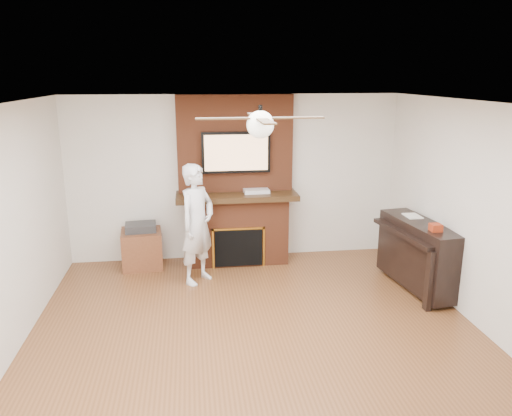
{
  "coord_description": "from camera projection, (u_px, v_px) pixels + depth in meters",
  "views": [
    {
      "loc": [
        -0.66,
        -4.67,
        2.78
      ],
      "look_at": [
        0.08,
        0.9,
        1.27
      ],
      "focal_mm": 35.0,
      "sensor_mm": 36.0,
      "label": 1
    }
  ],
  "objects": [
    {
      "name": "room_shell",
      "position": [
        260.0,
        233.0,
        4.95
      ],
      "size": [
        5.36,
        5.86,
        2.86
      ],
      "color": "brown",
      "rests_on": "ground"
    },
    {
      "name": "fireplace",
      "position": [
        236.0,
        197.0,
        7.46
      ],
      "size": [
        1.78,
        0.64,
        2.5
      ],
      "color": "brown",
      "rests_on": "ground"
    },
    {
      "name": "tv",
      "position": [
        236.0,
        152.0,
        7.24
      ],
      "size": [
        1.0,
        0.08,
        0.6
      ],
      "color": "black",
      "rests_on": "fireplace"
    },
    {
      "name": "ceiling_fan",
      "position": [
        260.0,
        123.0,
        4.67
      ],
      "size": [
        1.21,
        1.21,
        0.31
      ],
      "color": "black",
      "rests_on": "room_shell"
    },
    {
      "name": "person",
      "position": [
        197.0,
        224.0,
        6.72
      ],
      "size": [
        0.7,
        0.72,
        1.65
      ],
      "primitive_type": "imported",
      "rotation": [
        0.0,
        0.0,
        0.86
      ],
      "color": "silver",
      "rests_on": "ground"
    },
    {
      "name": "side_table",
      "position": [
        142.0,
        247.0,
        7.39
      ],
      "size": [
        0.62,
        0.62,
        0.66
      ],
      "rotation": [
        0.0,
        0.0,
        0.09
      ],
      "color": "brown",
      "rests_on": "ground"
    },
    {
      "name": "piano",
      "position": [
        418.0,
        253.0,
        6.57
      ],
      "size": [
        0.69,
        1.45,
        1.01
      ],
      "rotation": [
        0.0,
        0.0,
        0.13
      ],
      "color": "black",
      "rests_on": "ground"
    },
    {
      "name": "cable_box",
      "position": [
        256.0,
        191.0,
        7.37
      ],
      "size": [
        0.38,
        0.23,
        0.05
      ],
      "primitive_type": "cube",
      "rotation": [
        0.0,
        0.0,
        0.05
      ],
      "color": "silver",
      "rests_on": "fireplace"
    },
    {
      "name": "candle_orange",
      "position": [
        231.0,
        263.0,
        7.45
      ],
      "size": [
        0.07,
        0.07,
        0.11
      ],
      "primitive_type": "cylinder",
      "color": "#C64817",
      "rests_on": "ground"
    },
    {
      "name": "candle_green",
      "position": [
        233.0,
        263.0,
        7.46
      ],
      "size": [
        0.08,
        0.08,
        0.1
      ],
      "primitive_type": "cylinder",
      "color": "#558937",
      "rests_on": "ground"
    },
    {
      "name": "candle_cream",
      "position": [
        244.0,
        262.0,
        7.5
      ],
      "size": [
        0.08,
        0.08,
        0.1
      ],
      "primitive_type": "cylinder",
      "color": "#FAF6C7",
      "rests_on": "ground"
    }
  ]
}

